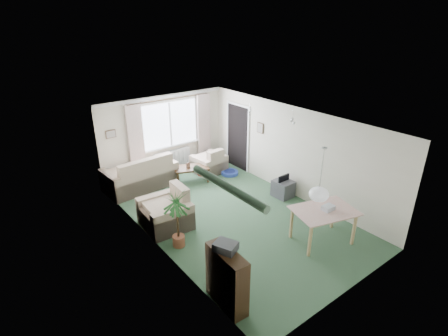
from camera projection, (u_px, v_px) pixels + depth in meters
ground at (231, 215)px, 8.53m from camera, size 6.50×6.50×0.00m
window at (170, 124)px, 10.39m from camera, size 1.80×0.03×1.30m
curtain_rod at (170, 99)px, 10.03m from camera, size 2.60×0.03×0.03m
curtain_left at (136, 140)px, 9.78m from camera, size 0.45×0.08×2.00m
curtain_right at (204, 126)px, 11.05m from camera, size 0.45×0.08×2.00m
radiator at (173, 159)px, 10.81m from camera, size 1.20×0.10×0.55m
doorway at (238, 137)px, 10.83m from camera, size 0.03×0.95×2.00m
pendant_lamp at (319, 194)px, 6.37m from camera, size 0.36×0.36×0.36m
tinsel_garland at (227, 187)px, 4.88m from camera, size 1.60×1.60×0.12m
bauble_cluster_a at (250, 110)px, 9.02m from camera, size 0.20×0.20×0.20m
bauble_cluster_b at (293, 119)px, 8.31m from camera, size 0.20×0.20×0.20m
wall_picture_back at (111, 134)px, 9.37m from camera, size 0.28×0.03×0.22m
wall_picture_right at (260, 128)px, 9.88m from camera, size 0.03×0.24×0.30m
sofa at (140, 171)px, 9.73m from camera, size 2.01×1.16×0.97m
armchair_corner at (209, 160)px, 10.74m from camera, size 0.95×0.91×0.79m
armchair_left at (165, 208)px, 7.91m from camera, size 1.05×1.11×0.94m
coffee_table at (191, 174)px, 10.20m from camera, size 1.11×0.87×0.44m
photo_frame at (188, 165)px, 10.04m from camera, size 0.12×0.03×0.16m
bookshelf at (227, 279)px, 5.70m from camera, size 0.33×0.88×1.05m
hifi_box at (226, 247)px, 5.52m from camera, size 0.40×0.43×0.14m
houseplant at (177, 219)px, 7.14m from camera, size 0.68×0.68×1.29m
dining_table at (322, 226)px, 7.42m from camera, size 1.36×1.09×0.74m
gift_box at (328, 208)px, 7.24m from camera, size 0.25×0.19×0.12m
tv_cube at (283, 189)px, 9.33m from camera, size 0.46×0.51×0.45m
pet_bed at (230, 173)px, 10.69m from camera, size 0.60×0.60×0.10m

